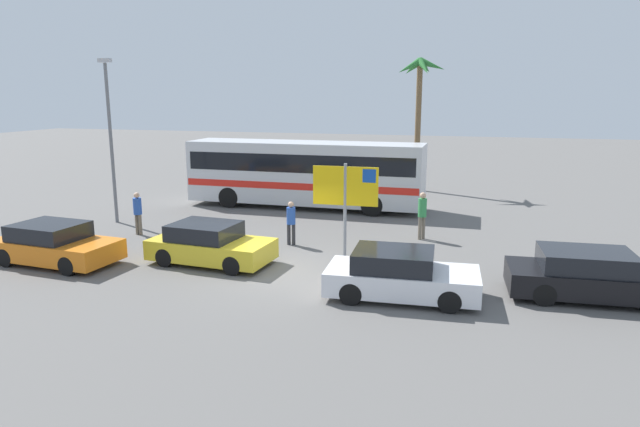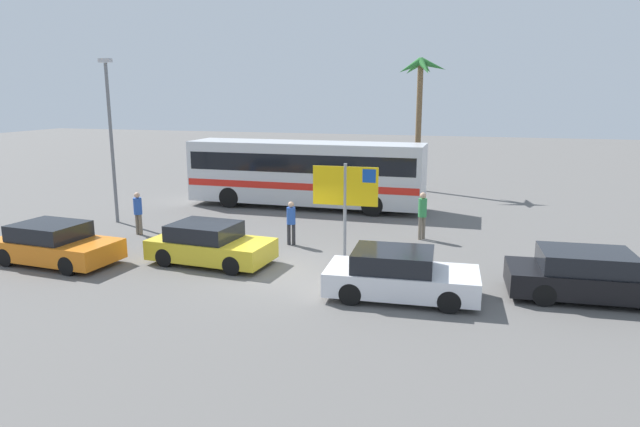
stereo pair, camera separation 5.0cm
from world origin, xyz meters
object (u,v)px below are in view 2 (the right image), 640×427
object	(u,v)px
bus_front_coach	(305,171)
car_black	(592,276)
ferry_sign	(347,190)
car_orange	(55,244)
car_yellow	(210,244)
pedestrian_by_bus	(138,210)
car_white	(399,275)
pedestrian_crossing_lot	(291,220)
pedestrian_near_sign	(422,212)

from	to	relation	value
bus_front_coach	car_black	xyz separation A→B (m)	(11.21, -9.77, -1.15)
ferry_sign	car_orange	world-z (taller)	ferry_sign
car_orange	car_yellow	size ratio (longest dim) A/B	1.04
car_black	pedestrian_by_bus	xyz separation A→B (m)	(-15.86, 2.75, 0.36)
car_white	pedestrian_by_bus	world-z (taller)	pedestrian_by_bus
car_white	pedestrian_crossing_lot	size ratio (longest dim) A/B	2.58
bus_front_coach	pedestrian_near_sign	bearing A→B (deg)	-37.23
car_yellow	pedestrian_crossing_lot	xyz separation A→B (m)	(1.82, 2.87, 0.31)
car_white	pedestrian_by_bus	size ratio (longest dim) A/B	2.48
car_black	car_yellow	bearing A→B (deg)	175.99
ferry_sign	pedestrian_by_bus	world-z (taller)	ferry_sign
ferry_sign	car_white	distance (m)	4.36
ferry_sign	pedestrian_near_sign	bearing A→B (deg)	53.63
ferry_sign	car_orange	xyz separation A→B (m)	(-8.98, -3.28, -1.69)
bus_front_coach	pedestrian_by_bus	world-z (taller)	bus_front_coach
ferry_sign	car_black	distance (m)	7.73
bus_front_coach	car_white	bearing A→B (deg)	-60.85
car_black	pedestrian_by_bus	size ratio (longest dim) A/B	2.75
car_white	car_yellow	distance (m)	6.57
car_orange	car_white	world-z (taller)	same
ferry_sign	car_black	xyz separation A→B (m)	(7.29, -1.96, -1.69)
pedestrian_near_sign	bus_front_coach	bearing A→B (deg)	4.83
car_white	car_yellow	bearing A→B (deg)	163.94
car_yellow	pedestrian_near_sign	xyz separation A→B (m)	(6.33, 5.02, 0.44)
car_orange	pedestrian_crossing_lot	distance (m)	7.94
car_black	pedestrian_crossing_lot	distance (m)	10.04
car_orange	pedestrian_near_sign	size ratio (longest dim) A/B	2.33
pedestrian_by_bus	pedestrian_near_sign	distance (m)	11.03
bus_front_coach	car_white	xyz separation A→B (m)	(6.20, -11.12, -1.15)
pedestrian_by_bus	ferry_sign	bearing A→B (deg)	-84.05
bus_front_coach	car_black	bearing A→B (deg)	-41.07
car_yellow	car_black	bearing A→B (deg)	3.80
ferry_sign	car_white	size ratio (longest dim) A/B	0.77
car_orange	pedestrian_crossing_lot	world-z (taller)	pedestrian_crossing_lot
pedestrian_crossing_lot	pedestrian_near_sign	xyz separation A→B (m)	(4.51, 2.15, 0.13)
car_black	pedestrian_crossing_lot	bearing A→B (deg)	159.29
car_orange	car_black	size ratio (longest dim) A/B	0.91
car_yellow	pedestrian_crossing_lot	distance (m)	3.41
pedestrian_crossing_lot	ferry_sign	bearing A→B (deg)	-120.78
car_yellow	pedestrian_near_sign	bearing A→B (deg)	42.69
car_white	pedestrian_crossing_lot	xyz separation A→B (m)	(-4.59, 4.32, 0.31)
bus_front_coach	pedestrian_near_sign	world-z (taller)	bus_front_coach
bus_front_coach	ferry_sign	distance (m)	8.76
car_black	pedestrian_by_bus	bearing A→B (deg)	166.61
pedestrian_by_bus	pedestrian_near_sign	size ratio (longest dim) A/B	0.93
car_orange	pedestrian_by_bus	bearing A→B (deg)	88.70
car_white	bus_front_coach	bearing A→B (deg)	115.84
car_orange	bus_front_coach	bearing A→B (deg)	69.90
ferry_sign	pedestrian_by_bus	xyz separation A→B (m)	(-8.57, 0.79, -1.33)
car_white	pedestrian_by_bus	xyz separation A→B (m)	(-10.85, 4.11, 0.36)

